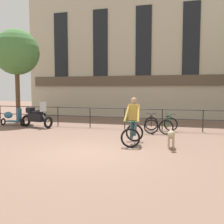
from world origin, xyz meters
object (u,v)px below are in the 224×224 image
object	(u,v)px
dog	(171,135)
parked_bicycle_near_lamp	(151,124)
parked_motorcycle	(37,117)
parked_bicycle_mid_left	(169,125)
cyclist_with_bike	(133,123)
parked_scooter	(12,117)

from	to	relation	value
dog	parked_bicycle_near_lamp	distance (m)	3.37
parked_motorcycle	parked_bicycle_mid_left	xyz separation A→B (m)	(6.79, 0.15, -0.20)
cyclist_with_bike	parked_bicycle_near_lamp	size ratio (longest dim) A/B	1.43
cyclist_with_bike	parked_scooter	distance (m)	7.91
parked_motorcycle	parked_bicycle_near_lamp	world-z (taller)	parked_motorcycle
parked_scooter	dog	bearing A→B (deg)	-112.65
cyclist_with_bike	parked_motorcycle	xyz separation A→B (m)	(-5.71, 2.67, -0.20)
cyclist_with_bike	parked_scooter	size ratio (longest dim) A/B	1.31
dog	parked_bicycle_mid_left	distance (m)	3.20
dog	parked_scooter	distance (m)	9.34
parked_scooter	cyclist_with_bike	bearing A→B (deg)	-113.66
parked_motorcycle	parked_bicycle_near_lamp	size ratio (longest dim) A/B	1.49
cyclist_with_bike	parked_scooter	bearing A→B (deg)	154.86
dog	parked_scooter	size ratio (longest dim) A/B	0.74
dog	parked_bicycle_near_lamp	bearing A→B (deg)	103.18
parked_bicycle_near_lamp	parked_scooter	size ratio (longest dim) A/B	0.92
parked_bicycle_mid_left	parked_scooter	size ratio (longest dim) A/B	0.91
parked_scooter	parked_motorcycle	bearing A→B (deg)	-98.63
parked_bicycle_near_lamp	parked_bicycle_mid_left	world-z (taller)	same
dog	parked_scooter	xyz separation A→B (m)	(-8.77, 3.21, 0.01)
parked_scooter	parked_bicycle_near_lamp	bearing A→B (deg)	-92.78
dog	parked_bicycle_mid_left	size ratio (longest dim) A/B	0.81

